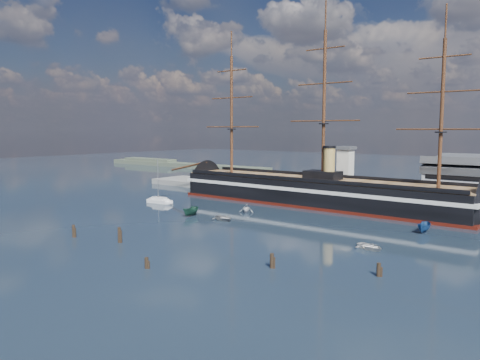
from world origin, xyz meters
The scene contains 16 objects.
ground centered at (0.00, 40.00, 0.00)m, with size 600.00×600.00×0.00m, color black.
quay centered at (10.00, 76.00, 0.00)m, with size 180.00×18.00×2.00m, color slate.
quay_tower centered at (3.00, 73.00, 9.75)m, with size 5.00×5.00×15.00m.
shoreline centered at (-139.23, 135.00, 1.45)m, with size 120.00×10.00×4.00m.
warship centered at (-1.51, 60.00, 4.04)m, with size 112.97×17.25×53.94m.
sailboat centered at (-38.65, 34.06, 0.85)m, with size 8.56×3.33×13.35m.
motorboat_a centered at (-16.67, 24.94, 0.00)m, with size 7.02×2.58×2.81m, color #194132.
motorboat_b centered at (-6.24, 25.81, 0.00)m, with size 3.72×1.49×1.74m, color gray.
motorboat_d centered at (-8.59, 37.91, 0.00)m, with size 6.85×2.97×2.51m, color white.
motorboat_e centered at (33.12, 21.29, 0.00)m, with size 3.41×1.36×1.59m, color silver.
motorboat_f centered at (36.50, 42.23, 0.00)m, with size 6.76×2.48×2.70m, color navy.
piling_near_left centered at (-18.86, -7.22, 0.00)m, with size 0.64×0.64×3.28m, color black.
piling_near_mid centered at (9.82, -12.27, 0.00)m, with size 0.64×0.64×2.52m, color black.
piling_near_right centered at (25.46, 0.31, 0.00)m, with size 0.64×0.64×3.12m, color black.
piling_far_right centered at (40.56, 6.81, 0.00)m, with size 0.64×0.64×2.78m, color black.
piling_extra centered at (-7.70, -4.23, 0.00)m, with size 0.64×0.64×3.76m, color black.
Camera 1 is at (66.74, -60.15, 22.15)m, focal length 35.00 mm.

